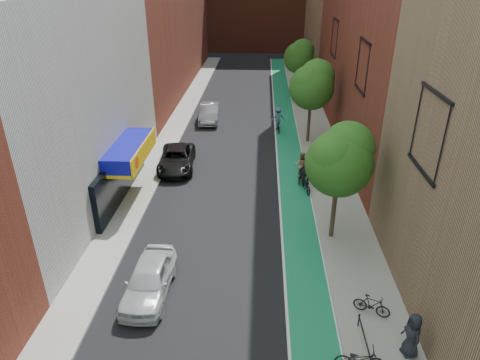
# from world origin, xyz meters

# --- Properties ---
(bike_lane) EXTENTS (2.00, 68.00, 0.01)m
(bike_lane) POSITION_xyz_m (4.00, 26.00, 0.01)
(bike_lane) COLOR #147549
(bike_lane) RESTS_ON ground
(sidewalk_left) EXTENTS (2.00, 68.00, 0.15)m
(sidewalk_left) POSITION_xyz_m (-6.00, 26.00, 0.07)
(sidewalk_left) COLOR gray
(sidewalk_left) RESTS_ON ground
(sidewalk_right) EXTENTS (3.00, 68.00, 0.15)m
(sidewalk_right) POSITION_xyz_m (6.50, 26.00, 0.07)
(sidewalk_right) COLOR gray
(sidewalk_right) RESTS_ON ground
(building_left_white) EXTENTS (8.00, 20.00, 12.00)m
(building_left_white) POSITION_xyz_m (-11.00, 14.00, 6.00)
(building_left_white) COLOR silver
(building_left_white) RESTS_ON ground
(building_right_far_tan) EXTENTS (8.00, 20.00, 18.00)m
(building_right_far_tan) POSITION_xyz_m (12.00, 50.00, 9.00)
(building_right_far_tan) COLOR #8C6B4C
(building_right_far_tan) RESTS_ON ground
(tree_near) EXTENTS (3.40, 3.36, 6.42)m
(tree_near) POSITION_xyz_m (5.65, 10.02, 4.66)
(tree_near) COLOR #332619
(tree_near) RESTS_ON ground
(tree_mid) EXTENTS (3.55, 3.53, 6.74)m
(tree_mid) POSITION_xyz_m (5.65, 24.02, 4.89)
(tree_mid) COLOR #332619
(tree_mid) RESTS_ON ground
(tree_far) EXTENTS (3.30, 3.25, 6.21)m
(tree_far) POSITION_xyz_m (5.65, 38.02, 4.50)
(tree_far) COLOR #332619
(tree_far) RESTS_ON ground
(parked_car_white) EXTENTS (1.87, 4.51, 1.53)m
(parked_car_white) POSITION_xyz_m (-3.00, 5.22, 0.76)
(parked_car_white) COLOR silver
(parked_car_white) RESTS_ON ground
(parked_car_black) EXTENTS (2.83, 5.41, 1.45)m
(parked_car_black) POSITION_xyz_m (-4.25, 18.42, 0.73)
(parked_car_black) COLOR black
(parked_car_black) RESTS_ON ground
(parked_car_silver) EXTENTS (1.97, 5.01, 1.63)m
(parked_car_silver) POSITION_xyz_m (-3.13, 29.07, 0.81)
(parked_car_silver) COLOR gray
(parked_car_silver) RESTS_ON ground
(cyclist_lane_near) EXTENTS (1.01, 1.71, 2.14)m
(cyclist_lane_near) POSITION_xyz_m (4.48, 16.73, 0.93)
(cyclist_lane_near) COLOR black
(cyclist_lane_near) RESTS_ON ground
(cyclist_lane_mid) EXTENTS (1.15, 1.98, 2.21)m
(cyclist_lane_mid) POSITION_xyz_m (4.70, 15.42, 0.83)
(cyclist_lane_mid) COLOR black
(cyclist_lane_mid) RESTS_ON ground
(cyclist_lane_far) EXTENTS (1.28, 1.74, 2.20)m
(cyclist_lane_far) POSITION_xyz_m (3.20, 26.53, 1.00)
(cyclist_lane_far) COLOR black
(cyclist_lane_far) RESTS_ON ground
(parked_bike_near) EXTENTS (1.76, 0.68, 0.91)m
(parked_bike_near) POSITION_xyz_m (5.40, 1.55, 0.61)
(parked_bike_near) COLOR black
(parked_bike_near) RESTS_ON sidewalk_right
(parked_bike_mid) EXTENTS (1.55, 1.02, 0.91)m
(parked_bike_mid) POSITION_xyz_m (6.45, 4.30, 0.60)
(parked_bike_mid) COLOR black
(parked_bike_mid) RESTS_ON sidewalk_right
(pedestrian) EXTENTS (0.78, 1.01, 1.84)m
(pedestrian) POSITION_xyz_m (7.39, 2.31, 1.07)
(pedestrian) COLOR black
(pedestrian) RESTS_ON sidewalk_right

